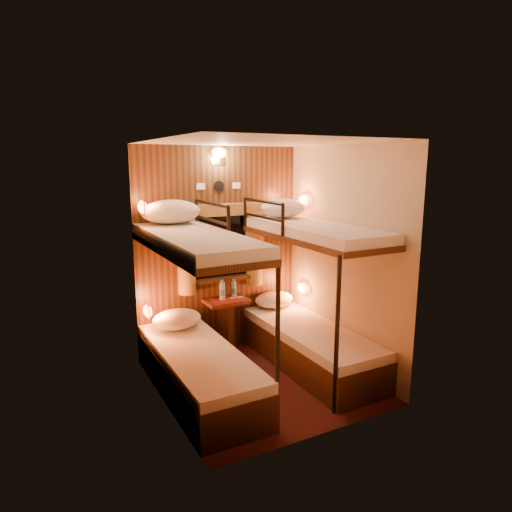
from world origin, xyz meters
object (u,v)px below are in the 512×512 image
bottle_left (222,291)px  bottle_right (234,290)px  bunk_left (198,339)px  table (227,319)px  bunk_right (311,318)px

bottle_left → bottle_right: size_ratio=1.08×
bottle_left → bottle_right: bearing=8.9°
bunk_left → bottle_left: 1.01m
bottle_right → table: bearing=-165.4°
table → bunk_left: bearing=-129.7°
bunk_left → table: bearing=50.3°
bunk_right → bottle_right: size_ratio=8.52×
bunk_right → bottle_left: size_ratio=7.91×
bunk_left → bottle_left: bearing=52.6°
table → bottle_left: 0.34m
bottle_left → bottle_right: bottle_left is taller
bunk_left → bottle_right: bearing=46.9°
table → bunk_right: bearing=-50.3°
bunk_left → bottle_right: bunk_left is taller
bunk_left → bunk_right: same height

